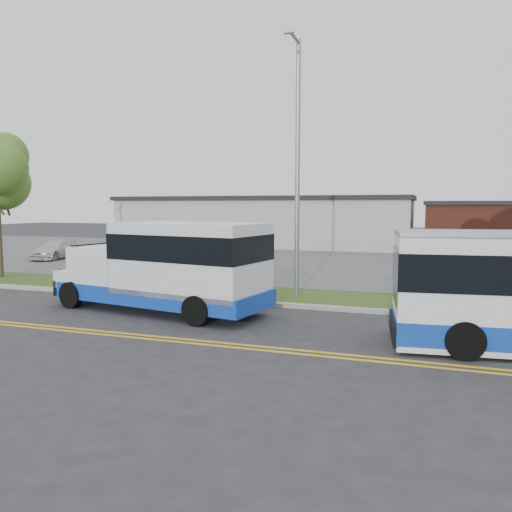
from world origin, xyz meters
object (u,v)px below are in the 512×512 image
at_px(streetlight_near, 297,160).
at_px(shuttle_bus, 171,264).
at_px(pedestrian, 139,261).
at_px(parked_car_a, 223,253).
at_px(parked_car_b, 56,250).

xyz_separation_m(streetlight_near, shuttle_bus, (-3.36, -3.60, -3.62)).
distance_m(pedestrian, parked_car_a, 6.42).
xyz_separation_m(shuttle_bus, parked_car_a, (-2.78, 11.11, -0.70)).
xyz_separation_m(shuttle_bus, pedestrian, (-4.32, 4.87, -0.54)).
bearing_deg(streetlight_near, parked_car_b, 155.92).
xyz_separation_m(shuttle_bus, parked_car_b, (-14.89, 11.76, -0.91)).
xyz_separation_m(parked_car_a, parked_car_b, (-12.11, 0.65, -0.21)).
height_order(streetlight_near, pedestrian, streetlight_near).
distance_m(streetlight_near, shuttle_bus, 6.12).
distance_m(parked_car_a, parked_car_b, 12.12).
bearing_deg(shuttle_bus, streetlight_near, 57.07).
xyz_separation_m(pedestrian, parked_car_b, (-10.56, 6.88, -0.37)).
relative_size(shuttle_bus, parked_car_b, 1.97).
height_order(streetlight_near, shuttle_bus, streetlight_near).
relative_size(parked_car_a, parked_car_b, 1.19).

